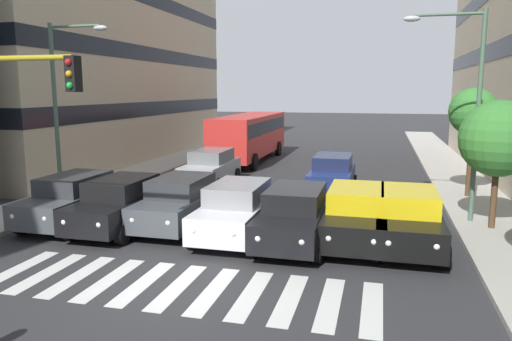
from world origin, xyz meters
TOP-DOWN VIEW (x-y plane):
  - ground_plane at (0.00, 0.00)m, footprint 180.00×180.00m
  - building_right_block_0 at (14.64, -19.20)m, footprint 9.66×24.64m
  - crosswalk_markings at (0.00, 0.00)m, footprint 9.45×2.80m
  - car_0 at (-5.40, -4.36)m, footprint 2.02×4.44m
  - car_1 at (-3.89, -4.38)m, footprint 2.02×4.44m
  - car_2 at (-2.12, -3.89)m, footprint 2.02×4.44m
  - car_3 at (-0.23, -4.15)m, footprint 2.02×4.44m
  - car_4 at (1.94, -4.70)m, footprint 2.02×4.44m
  - car_5 at (3.78, -4.01)m, footprint 2.02×4.44m
  - car_6 at (5.71, -4.19)m, footprint 2.02×4.44m
  - car_row2_0 at (3.49, -12.08)m, footprint 2.02×4.44m
  - car_row2_1 at (-2.48, -11.57)m, footprint 2.02×4.44m
  - bus_behind_traffic at (3.78, -20.43)m, footprint 2.78×10.50m
  - street_lamp_left at (-7.23, -7.52)m, footprint 2.63×0.28m
  - street_lamp_right at (7.26, -6.15)m, footprint 2.48×0.28m
  - street_tree_1 at (-8.17, -6.75)m, footprint 2.45×2.45m
  - street_tree_2 at (-8.21, -11.77)m, footprint 1.98×1.98m

SIDE VIEW (x-z plane):
  - ground_plane at x=0.00m, z-range 0.00..0.00m
  - crosswalk_markings at x=0.00m, z-range 0.00..0.01m
  - car_0 at x=-5.40m, z-range 0.03..1.75m
  - car_1 at x=-3.89m, z-range 0.03..1.75m
  - car_2 at x=-2.12m, z-range 0.03..1.75m
  - car_3 at x=-0.23m, z-range 0.03..1.75m
  - car_4 at x=1.94m, z-range 0.03..1.75m
  - car_5 at x=3.78m, z-range 0.03..1.75m
  - car_6 at x=5.71m, z-range 0.03..1.75m
  - car_row2_0 at x=3.49m, z-range 0.03..1.75m
  - car_row2_1 at x=-2.48m, z-range 0.03..1.75m
  - bus_behind_traffic at x=3.78m, z-range 0.36..3.36m
  - street_tree_1 at x=-8.17m, z-range 1.00..5.16m
  - street_tree_2 at x=-8.21m, z-range 1.41..5.98m
  - street_lamp_right at x=7.26m, z-range 0.89..7.83m
  - street_lamp_left at x=-7.23m, z-range 0.91..7.98m
  - building_right_block_0 at x=14.64m, z-range 0.00..17.12m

